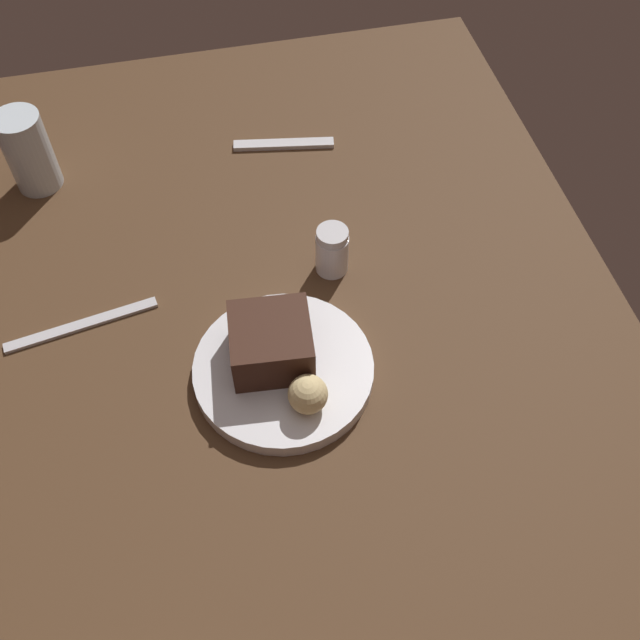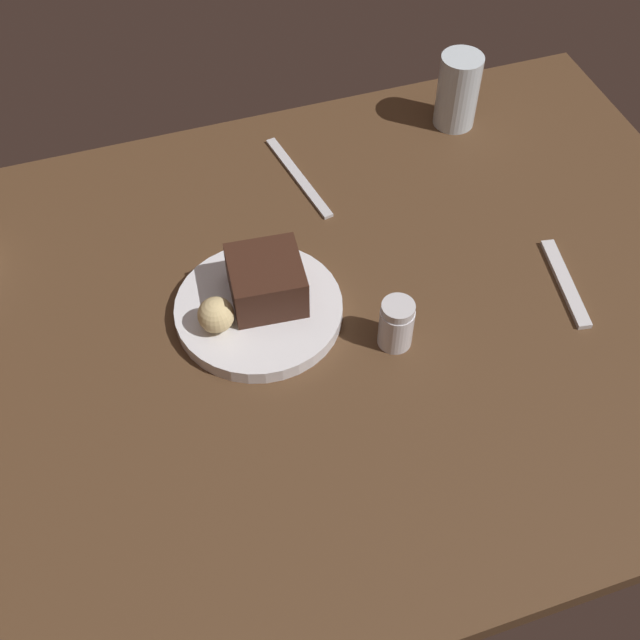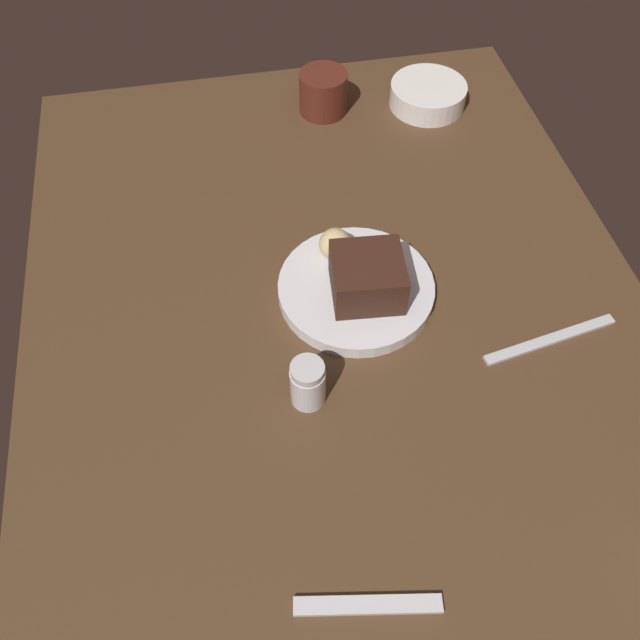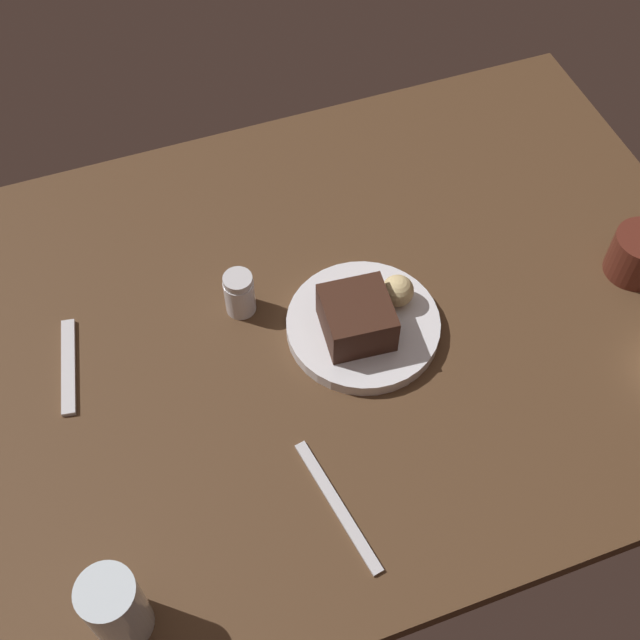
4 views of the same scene
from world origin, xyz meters
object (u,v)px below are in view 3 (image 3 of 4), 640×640
object	(u,v)px
bread_roll	(335,244)
dessert_spoon	(368,605)
chocolate_cake_slice	(367,277)
side_bowl	(428,95)
butter_knife	(550,339)
dessert_plate	(356,289)
coffee_cup	(323,93)
salt_shaker	(308,383)

from	to	relation	value
bread_roll	dessert_spoon	world-z (taller)	bread_roll
chocolate_cake_slice	side_bowl	world-z (taller)	chocolate_cake_slice
side_bowl	butter_knife	xyz separation A→B (cm)	(51.36, 1.52, -1.69)
dessert_plate	butter_knife	size ratio (longest dim) A/B	1.12
dessert_plate	bread_roll	size ratio (longest dim) A/B	4.71
butter_knife	bread_roll	bearing A→B (deg)	134.22
side_bowl	dessert_spoon	bearing A→B (deg)	-20.48
butter_knife	side_bowl	bearing A→B (deg)	81.99
side_bowl	butter_knife	bearing A→B (deg)	1.69
dessert_plate	dessert_spoon	xyz separation A→B (cm)	(39.49, -7.73, -0.65)
side_bowl	chocolate_cake_slice	bearing A→B (deg)	-26.96
butter_knife	coffee_cup	bearing A→B (deg)	100.53
chocolate_cake_slice	bread_roll	distance (cm)	7.68
bread_roll	butter_knife	distance (cm)	30.99
bread_roll	salt_shaker	world-z (taller)	salt_shaker
coffee_cup	butter_knife	world-z (taller)	coffee_cup
salt_shaker	butter_knife	distance (cm)	32.64
chocolate_cake_slice	butter_knife	distance (cm)	25.09
salt_shaker	coffee_cup	bearing A→B (deg)	167.04
side_bowl	coffee_cup	size ratio (longest dim) A/B	1.60
salt_shaker	dessert_spoon	bearing A→B (deg)	3.68
chocolate_cake_slice	side_bowl	xyz separation A→B (cm)	(-40.40, 20.55, -3.03)
butter_knife	dessert_spoon	bearing A→B (deg)	-148.41
dessert_plate	dessert_spoon	world-z (taller)	dessert_plate
coffee_cup	butter_knife	xyz separation A→B (cm)	(53.22, 19.61, -3.28)
bread_roll	salt_shaker	xyz separation A→B (cm)	(20.45, -7.57, -0.82)
salt_shaker	side_bowl	world-z (taller)	salt_shaker
dessert_spoon	butter_knife	size ratio (longest dim) A/B	0.79
dessert_plate	dessert_spoon	bearing A→B (deg)	-11.08
bread_roll	butter_knife	bearing A→B (deg)	53.92
chocolate_cake_slice	coffee_cup	bearing A→B (deg)	176.67
side_bowl	bread_roll	bearing A→B (deg)	-35.02
salt_shaker	dessert_spoon	xyz separation A→B (cm)	(24.70, 1.59, -3.08)
dessert_plate	chocolate_cake_slice	distance (cm)	4.36
side_bowl	coffee_cup	bearing A→B (deg)	-95.87
side_bowl	dessert_spoon	distance (cm)	83.73
bread_roll	butter_knife	size ratio (longest dim) A/B	0.24
chocolate_cake_slice	salt_shaker	bearing A→B (deg)	-37.79
chocolate_cake_slice	coffee_cup	size ratio (longest dim) A/B	1.13
chocolate_cake_slice	salt_shaker	xyz separation A→B (cm)	(13.31, -10.33, -1.54)
dessert_spoon	butter_knife	distance (cm)	41.01
side_bowl	dessert_spoon	xyz separation A→B (cm)	(78.42, -29.29, -1.59)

